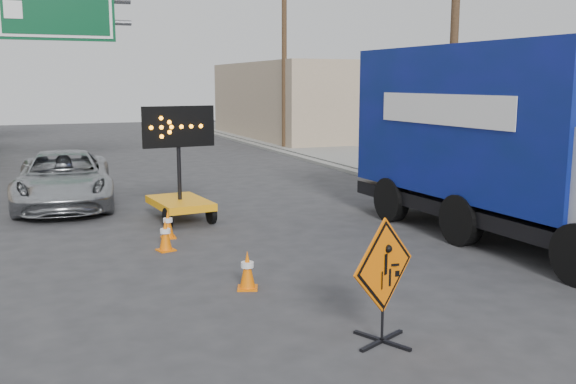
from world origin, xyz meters
TOP-DOWN VIEW (x-y plane):
  - ground at (0.00, 0.00)m, footprint 100.00×100.00m
  - curb_right at (7.20, 15.00)m, footprint 0.40×60.00m
  - sidewalk_right at (9.50, 15.00)m, footprint 4.00×60.00m
  - building_right_far at (13.00, 30.00)m, footprint 10.00×14.00m
  - highway_gantry at (-4.43, 17.96)m, footprint 6.18×0.38m
  - utility_pole_near at (8.00, 10.00)m, footprint 1.80×0.26m
  - utility_pole_far at (8.00, 24.00)m, footprint 1.80×0.26m
  - construction_sign at (-0.08, 0.35)m, footprint 1.19×0.86m
  - arrow_board at (-0.87, 8.96)m, footprint 1.82×2.14m
  - pickup_truck at (-3.45, 12.14)m, footprint 2.99×5.71m
  - box_truck at (5.42, 4.29)m, footprint 3.18×9.06m
  - cone_a at (-1.03, 3.18)m, footprint 0.43×0.43m
  - cone_b at (-1.81, 6.18)m, footprint 0.41×0.41m
  - cone_c at (-1.54, 7.25)m, footprint 0.36×0.36m

SIDE VIEW (x-z plane):
  - ground at x=0.00m, z-range 0.00..0.00m
  - curb_right at x=7.20m, z-range 0.00..0.12m
  - sidewalk_right at x=9.50m, z-range 0.00..0.15m
  - cone_c at x=-1.54m, z-range 0.00..0.64m
  - cone_b at x=-1.81m, z-range 0.00..0.66m
  - cone_a at x=-1.03m, z-range 0.00..0.66m
  - arrow_board at x=-0.87m, z-range -0.79..2.09m
  - pickup_truck at x=-3.45m, z-range 0.00..1.53m
  - construction_sign at x=-0.08m, z-range 0.05..1.76m
  - box_truck at x=5.42m, z-range -0.20..4.05m
  - building_right_far at x=13.00m, z-range 0.00..4.60m
  - utility_pole_near at x=8.00m, z-range 0.18..9.18m
  - utility_pole_far at x=8.00m, z-range 0.18..9.18m
  - highway_gantry at x=-4.43m, z-range 1.62..8.52m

